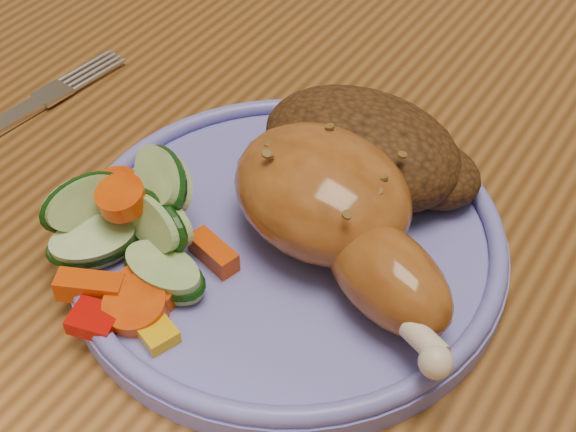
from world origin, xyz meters
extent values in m
cube|color=brown|center=(0.00, 0.00, 0.73)|extent=(0.90, 1.40, 0.04)
cube|color=brown|center=(-0.39, 0.64, 0.35)|extent=(0.06, 0.06, 0.71)
cylinder|color=#4C2D16|center=(-0.18, 0.37, 0.21)|extent=(0.04, 0.04, 0.41)
cylinder|color=#4C2D16|center=(-0.18, 0.73, 0.21)|extent=(0.04, 0.04, 0.41)
cylinder|color=#6969C8|center=(-0.11, -0.11, 0.76)|extent=(0.23, 0.23, 0.01)
torus|color=#6969C8|center=(-0.11, -0.11, 0.77)|extent=(0.23, 0.23, 0.01)
ellipsoid|color=#9A5620|center=(-0.10, -0.10, 0.79)|extent=(0.12, 0.11, 0.05)
ellipsoid|color=#9A5620|center=(-0.04, -0.12, 0.78)|extent=(0.09, 0.07, 0.04)
sphere|color=beige|center=(0.00, -0.15, 0.78)|extent=(0.02, 0.02, 0.02)
ellipsoid|color=#442811|center=(-0.10, -0.05, 0.78)|extent=(0.12, 0.08, 0.05)
ellipsoid|color=#442811|center=(-0.06, -0.04, 0.78)|extent=(0.06, 0.05, 0.03)
ellipsoid|color=#442811|center=(-0.13, -0.06, 0.77)|extent=(0.05, 0.04, 0.02)
cube|color=#A50A05|center=(-0.15, -0.21, 0.77)|extent=(0.03, 0.02, 0.01)
cube|color=#E5A507|center=(-0.12, -0.20, 0.77)|extent=(0.02, 0.02, 0.01)
cylinder|color=#E05007|center=(-0.14, -0.18, 0.77)|extent=(0.03, 0.03, 0.02)
cube|color=#E05007|center=(-0.17, -0.20, 0.77)|extent=(0.04, 0.03, 0.01)
cylinder|color=#E05007|center=(-0.18, -0.16, 0.79)|extent=(0.02, 0.03, 0.01)
cylinder|color=#E05007|center=(-0.20, -0.14, 0.77)|extent=(0.03, 0.03, 0.02)
cube|color=#E05007|center=(-0.13, -0.14, 0.77)|extent=(0.03, 0.02, 0.01)
cylinder|color=#E05007|center=(-0.14, -0.19, 0.77)|extent=(0.03, 0.03, 0.02)
cylinder|color=#A9C781|center=(-0.16, -0.15, 0.78)|extent=(0.05, 0.04, 0.05)
cylinder|color=#A9C781|center=(-0.18, -0.17, 0.77)|extent=(0.06, 0.06, 0.02)
cylinder|color=#A9C781|center=(-0.20, -0.16, 0.78)|extent=(0.04, 0.05, 0.04)
cylinder|color=#A9C781|center=(-0.14, -0.17, 0.77)|extent=(0.04, 0.05, 0.02)
cylinder|color=#A9C781|center=(-0.17, -0.13, 0.79)|extent=(0.06, 0.06, 0.04)
cube|color=silver|center=(-0.31, -0.08, 0.75)|extent=(0.03, 0.07, 0.00)
camera|label=1|loc=(0.05, -0.35, 1.07)|focal=50.00mm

